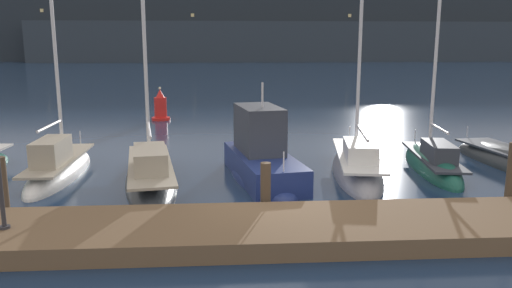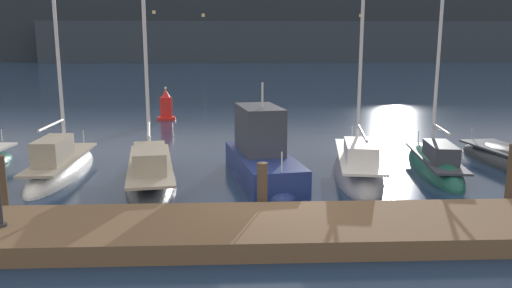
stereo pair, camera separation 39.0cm
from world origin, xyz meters
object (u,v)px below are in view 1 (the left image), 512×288
(sailboat_berth_6, at_px, (357,170))
(channel_buoy, at_px, (161,108))
(sailboat_berth_4, at_px, (151,179))
(motorboat_berth_5, at_px, (262,165))
(sailboat_berth_7, at_px, (432,166))
(sailboat_berth_3, at_px, (59,172))

(sailboat_berth_6, relative_size, channel_buoy, 5.50)
(sailboat_berth_4, relative_size, motorboat_berth_5, 1.52)
(sailboat_berth_4, height_order, sailboat_berth_7, sailboat_berth_4)
(motorboat_berth_5, height_order, channel_buoy, motorboat_berth_5)
(motorboat_berth_5, bearing_deg, channel_buoy, 110.27)
(motorboat_berth_5, xyz_separation_m, channel_buoy, (-5.04, 13.65, 0.29))
(sailboat_berth_4, height_order, channel_buoy, sailboat_berth_4)
(sailboat_berth_3, relative_size, sailboat_berth_7, 0.92)
(channel_buoy, bearing_deg, sailboat_berth_6, -57.55)
(channel_buoy, bearing_deg, sailboat_berth_4, -84.66)
(sailboat_berth_6, xyz_separation_m, sailboat_berth_7, (2.93, 0.43, -0.02))
(motorboat_berth_5, bearing_deg, sailboat_berth_3, 173.74)
(motorboat_berth_5, relative_size, channel_buoy, 2.94)
(sailboat_berth_7, bearing_deg, motorboat_berth_5, -172.83)
(sailboat_berth_3, distance_m, channel_buoy, 13.05)
(sailboat_berth_4, relative_size, sailboat_berth_7, 0.98)
(sailboat_berth_6, height_order, channel_buoy, sailboat_berth_6)
(sailboat_berth_6, bearing_deg, motorboat_berth_5, -173.78)
(sailboat_berth_4, xyz_separation_m, motorboat_berth_5, (3.73, 0.45, 0.29))
(sailboat_berth_6, height_order, sailboat_berth_7, sailboat_berth_6)
(sailboat_berth_3, xyz_separation_m, sailboat_berth_7, (13.38, 0.02, -0.05))
(motorboat_berth_5, height_order, sailboat_berth_7, sailboat_berth_7)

